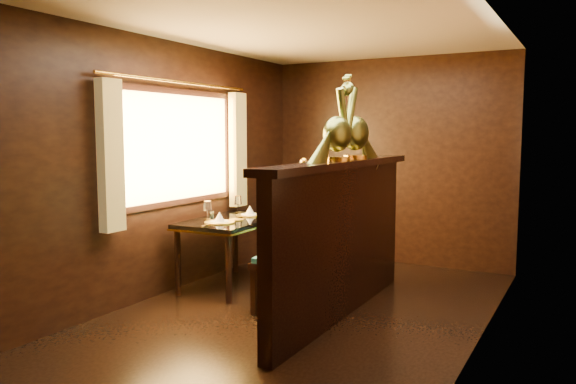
% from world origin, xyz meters
% --- Properties ---
extents(ground, '(5.00, 5.00, 0.00)m').
position_xyz_m(ground, '(0.00, 0.00, 0.00)').
color(ground, black).
rests_on(ground, ground).
extents(room_shell, '(3.04, 5.04, 2.52)m').
position_xyz_m(room_shell, '(-0.09, 0.02, 1.58)').
color(room_shell, black).
rests_on(room_shell, ground).
extents(partition, '(0.26, 2.70, 1.36)m').
position_xyz_m(partition, '(0.32, 0.30, 0.71)').
color(partition, black).
rests_on(partition, ground).
extents(dining_table, '(0.77, 1.23, 0.91)m').
position_xyz_m(dining_table, '(-1.05, 0.63, 0.64)').
color(dining_table, black).
rests_on(dining_table, ground).
extents(chair_left, '(0.51, 0.53, 1.28)m').
position_xyz_m(chair_left, '(-0.07, 0.16, 0.67)').
color(chair_left, black).
rests_on(chair_left, ground).
extents(chair_right, '(0.59, 0.61, 1.36)m').
position_xyz_m(chair_right, '(-0.29, 0.94, 0.71)').
color(chair_right, black).
rests_on(chair_right, ground).
extents(peacock_left, '(0.22, 0.60, 0.71)m').
position_xyz_m(peacock_left, '(0.33, 0.18, 1.72)').
color(peacock_left, '#194D30').
rests_on(peacock_left, partition).
extents(peacock_right, '(0.23, 0.62, 0.74)m').
position_xyz_m(peacock_right, '(0.33, 0.58, 1.73)').
color(peacock_right, '#194D30').
rests_on(peacock_right, partition).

